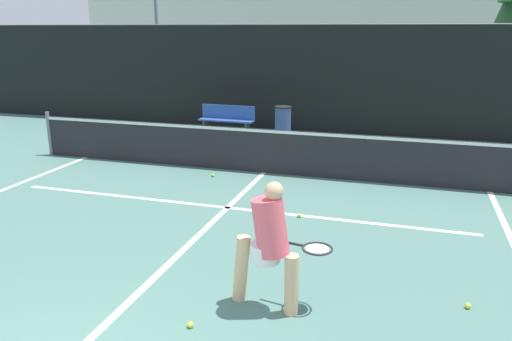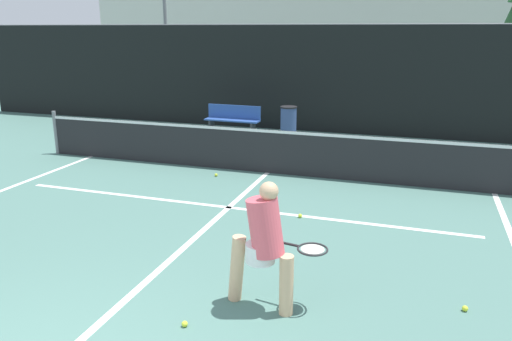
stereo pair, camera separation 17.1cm
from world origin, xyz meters
The scene contains 14 objects.
court_service_line centered at (0.00, 5.00, 0.00)m, with size 8.25×0.10×0.01m, color white.
court_center_mark centered at (0.00, 3.85, 0.00)m, with size 0.10×6.90×0.01m, color white.
net centered at (0.00, 7.30, 0.51)m, with size 11.09×0.09×1.07m.
fence_back centered at (0.00, 12.09, 1.57)m, with size 24.00×0.06×3.15m.
player_practicing centered at (1.56, 2.11, 0.80)m, with size 1.17×0.55×1.49m.
tennis_ball_scattered_2 centered at (1.69, 2.82, 0.03)m, with size 0.07×0.07×0.07m, color #D1E033.
tennis_ball_scattered_3 centered at (-0.95, 6.69, 0.03)m, with size 0.07×0.07×0.07m, color #D1E033.
tennis_ball_scattered_4 centered at (3.70, 2.73, 0.03)m, with size 0.07×0.07×0.07m, color #D1E033.
tennis_ball_scattered_5 centered at (1.30, 4.93, 0.03)m, with size 0.07×0.07×0.07m, color #D1E033.
tennis_ball_scattered_6 centered at (0.89, 1.48, 0.03)m, with size 0.07×0.07×0.07m, color #D1E033.
courtside_bench centered at (-2.16, 10.84, 0.47)m, with size 1.65×0.43×0.86m.
trash_bin centered at (-0.46, 10.79, 0.46)m, with size 0.47×0.47×0.92m.
parked_car centered at (2.10, 14.34, 0.61)m, with size 1.89×3.99×1.44m.
building_far centered at (0.00, 28.52, 2.50)m, with size 36.00×2.40×4.99m, color beige.
Camera 1 is at (2.89, -2.69, 3.02)m, focal length 35.00 mm.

